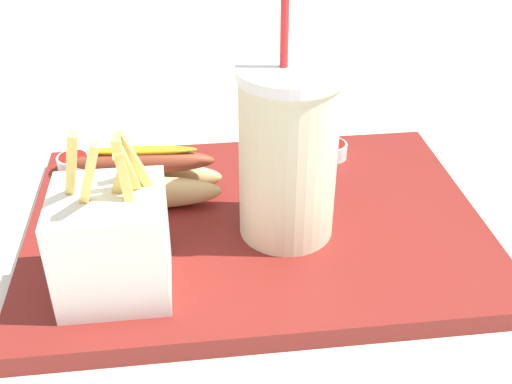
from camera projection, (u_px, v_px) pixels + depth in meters
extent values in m
cube|color=silver|center=(256.00, 241.00, 0.64)|extent=(2.40, 2.40, 0.02)
cube|color=maroon|center=(256.00, 226.00, 0.63)|extent=(0.45, 0.32, 0.02)
cylinder|color=beige|center=(288.00, 159.00, 0.56)|extent=(0.09, 0.09, 0.16)
cylinder|color=white|center=(291.00, 72.00, 0.52)|extent=(0.09, 0.09, 0.01)
cylinder|color=red|center=(285.00, 24.00, 0.50)|extent=(0.01, 0.01, 0.08)
cube|color=white|center=(112.00, 243.00, 0.51)|extent=(0.09, 0.08, 0.09)
cube|color=#E5C660|center=(141.00, 172.00, 0.49)|extent=(0.03, 0.02, 0.08)
cube|color=#E5C660|center=(129.00, 176.00, 0.51)|extent=(0.02, 0.03, 0.06)
cube|color=#E5C660|center=(116.00, 191.00, 0.49)|extent=(0.02, 0.02, 0.05)
cube|color=#E5C660|center=(88.00, 181.00, 0.46)|extent=(0.03, 0.04, 0.08)
cube|color=#E5C660|center=(125.00, 181.00, 0.47)|extent=(0.01, 0.01, 0.07)
cube|color=#E5C660|center=(132.00, 178.00, 0.48)|extent=(0.02, 0.03, 0.07)
cube|color=#E5C660|center=(71.00, 172.00, 0.47)|extent=(0.03, 0.04, 0.08)
ellipsoid|color=#DBB775|center=(148.00, 179.00, 0.65)|extent=(0.16, 0.04, 0.03)
ellipsoid|color=#DBB775|center=(145.00, 193.00, 0.63)|extent=(0.16, 0.04, 0.03)
ellipsoid|color=brown|center=(143.00, 162.00, 0.62)|extent=(0.14, 0.04, 0.02)
ellipsoid|color=gold|center=(142.00, 150.00, 0.62)|extent=(0.11, 0.02, 0.01)
cylinder|color=white|center=(332.00, 150.00, 0.72)|extent=(0.03, 0.03, 0.02)
cylinder|color=#B2140F|center=(333.00, 145.00, 0.72)|extent=(0.03, 0.03, 0.01)
cylinder|color=white|center=(74.00, 165.00, 0.69)|extent=(0.04, 0.04, 0.02)
cylinder|color=#B2140F|center=(73.00, 158.00, 0.69)|extent=(0.03, 0.03, 0.01)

